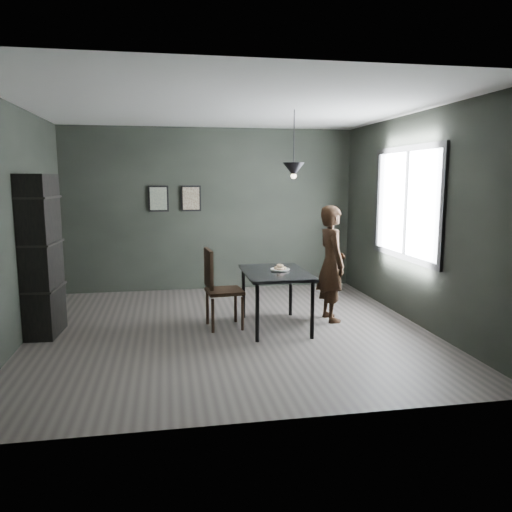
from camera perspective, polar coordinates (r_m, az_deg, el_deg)
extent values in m
plane|color=#383330|center=(6.54, -2.97, -8.40)|extent=(5.00, 5.00, 0.00)
cube|color=black|center=(8.75, -5.12, 5.29)|extent=(5.00, 0.10, 2.80)
cube|color=silver|center=(6.31, -3.19, 16.69)|extent=(5.00, 5.00, 0.02)
cube|color=white|center=(7.19, 16.83, 5.77)|extent=(0.02, 1.80, 1.40)
cube|color=black|center=(7.18, 16.76, 5.78)|extent=(0.04, 1.96, 1.56)
cube|color=black|center=(6.46, 2.26, -1.93)|extent=(0.80, 1.20, 0.04)
cylinder|color=black|center=(5.97, 0.15, -6.54)|extent=(0.05, 0.05, 0.71)
cylinder|color=black|center=(6.12, 6.46, -6.20)|extent=(0.05, 0.05, 0.71)
cylinder|color=black|center=(7.00, -1.44, -4.23)|extent=(0.05, 0.05, 0.71)
cylinder|color=black|center=(7.13, 3.98, -4.00)|extent=(0.05, 0.05, 0.71)
cylinder|color=white|center=(6.52, 2.77, -1.61)|extent=(0.23, 0.23, 0.01)
torus|color=beige|center=(6.54, 3.07, -1.37)|extent=(0.10, 0.10, 0.04)
torus|color=beige|center=(6.54, 2.47, -1.37)|extent=(0.10, 0.10, 0.04)
torus|color=beige|center=(6.48, 2.78, -1.47)|extent=(0.10, 0.10, 0.04)
torus|color=beige|center=(6.51, 2.77, -1.13)|extent=(0.14, 0.14, 0.05)
imported|color=black|center=(6.88, 8.63, -0.85)|extent=(0.40, 0.59, 1.58)
cube|color=black|center=(6.53, -3.63, -4.03)|extent=(0.49, 0.49, 0.04)
cube|color=black|center=(6.43, -5.44, -1.41)|extent=(0.09, 0.45, 0.50)
cylinder|color=black|center=(6.37, -4.96, -6.82)|extent=(0.04, 0.04, 0.44)
cylinder|color=black|center=(6.45, -1.55, -6.59)|extent=(0.04, 0.04, 0.44)
cylinder|color=black|center=(6.74, -5.58, -5.95)|extent=(0.04, 0.04, 0.44)
cylinder|color=black|center=(6.82, -2.35, -5.75)|extent=(0.04, 0.04, 0.44)
cube|color=black|center=(6.68, -23.47, 0.00)|extent=(0.42, 0.69, 1.99)
cylinder|color=black|center=(6.52, 4.36, 13.10)|extent=(0.01, 0.01, 0.75)
cone|color=black|center=(6.51, 4.32, 9.81)|extent=(0.28, 0.28, 0.18)
sphere|color=#FFE0B2|center=(6.51, 4.31, 9.10)|extent=(0.07, 0.07, 0.07)
cube|color=black|center=(8.68, -11.09, 6.45)|extent=(0.34, 0.03, 0.44)
cube|color=#3A5148|center=(8.66, -11.09, 6.45)|extent=(0.28, 0.01, 0.38)
cube|color=black|center=(8.69, -7.44, 6.54)|extent=(0.34, 0.03, 0.44)
cube|color=brown|center=(8.67, -7.43, 6.54)|extent=(0.28, 0.01, 0.38)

